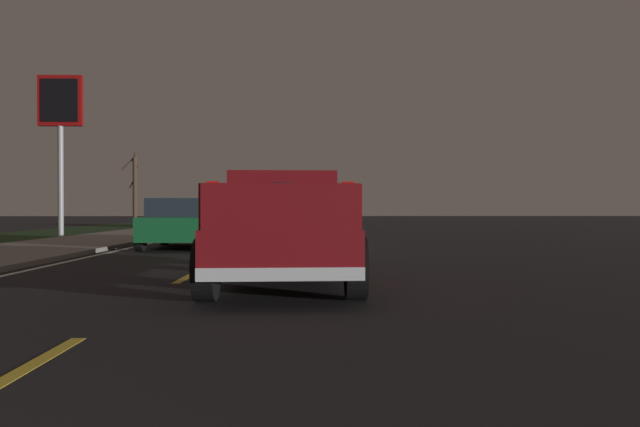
{
  "coord_description": "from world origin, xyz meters",
  "views": [
    {
      "loc": [
        -0.35,
        -2.15,
        1.22
      ],
      "look_at": [
        11.76,
        -2.43,
        1.13
      ],
      "focal_mm": 32.51,
      "sensor_mm": 36.0,
      "label": 1
    }
  ],
  "objects_px": {
    "sedan_green": "(182,223)",
    "sedan_white": "(287,223)",
    "sedan_tan": "(245,216)",
    "sedan_black": "(299,216)",
    "gas_price_sign": "(60,115)",
    "bare_tree_far": "(135,190)",
    "pickup_truck": "(282,224)"
  },
  "relations": [
    {
      "from": "bare_tree_far",
      "to": "gas_price_sign",
      "type": "bearing_deg",
      "value": -176.0
    },
    {
      "from": "sedan_black",
      "to": "sedan_white",
      "type": "relative_size",
      "value": 1.0
    },
    {
      "from": "sedan_white",
      "to": "bare_tree_far",
      "type": "xyz_separation_m",
      "value": [
        22.07,
        11.11,
        1.73
      ]
    },
    {
      "from": "sedan_black",
      "to": "sedan_green",
      "type": "bearing_deg",
      "value": 167.6
    },
    {
      "from": "pickup_truck",
      "to": "bare_tree_far",
      "type": "xyz_separation_m",
      "value": [
        30.01,
        11.3,
        1.54
      ]
    },
    {
      "from": "pickup_truck",
      "to": "gas_price_sign",
      "type": "bearing_deg",
      "value": 33.07
    },
    {
      "from": "sedan_black",
      "to": "pickup_truck",
      "type": "bearing_deg",
      "value": -179.89
    },
    {
      "from": "pickup_truck",
      "to": "gas_price_sign",
      "type": "relative_size",
      "value": 0.78
    },
    {
      "from": "pickup_truck",
      "to": "bare_tree_far",
      "type": "height_order",
      "value": "bare_tree_far"
    },
    {
      "from": "pickup_truck",
      "to": "gas_price_sign",
      "type": "distance_m",
      "value": 19.39
    },
    {
      "from": "sedan_tan",
      "to": "sedan_white",
      "type": "distance_m",
      "value": 20.17
    },
    {
      "from": "sedan_green",
      "to": "sedan_white",
      "type": "distance_m",
      "value": 3.41
    },
    {
      "from": "gas_price_sign",
      "to": "bare_tree_far",
      "type": "xyz_separation_m",
      "value": [
        14.17,
        0.99,
        -2.77
      ]
    },
    {
      "from": "sedan_white",
      "to": "bare_tree_far",
      "type": "relative_size",
      "value": 0.87
    },
    {
      "from": "sedan_green",
      "to": "sedan_tan",
      "type": "xyz_separation_m",
      "value": [
        19.16,
        0.07,
        0.0
      ]
    },
    {
      "from": "sedan_green",
      "to": "sedan_black",
      "type": "bearing_deg",
      "value": -12.4
    },
    {
      "from": "pickup_truck",
      "to": "sedan_tan",
      "type": "bearing_deg",
      "value": 7.36
    },
    {
      "from": "sedan_green",
      "to": "bare_tree_far",
      "type": "distance_m",
      "value": 22.79
    },
    {
      "from": "sedan_green",
      "to": "sedan_white",
      "type": "xyz_separation_m",
      "value": [
        -0.72,
        -3.34,
        0.0
      ]
    },
    {
      "from": "bare_tree_far",
      "to": "pickup_truck",
      "type": "bearing_deg",
      "value": -159.36
    },
    {
      "from": "sedan_tan",
      "to": "bare_tree_far",
      "type": "xyz_separation_m",
      "value": [
        2.19,
        7.71,
        1.73
      ]
    },
    {
      "from": "sedan_tan",
      "to": "sedan_white",
      "type": "height_order",
      "value": "same"
    },
    {
      "from": "sedan_tan",
      "to": "bare_tree_far",
      "type": "distance_m",
      "value": 8.2
    },
    {
      "from": "sedan_black",
      "to": "gas_price_sign",
      "type": "height_order",
      "value": "gas_price_sign"
    },
    {
      "from": "sedan_white",
      "to": "gas_price_sign",
      "type": "xyz_separation_m",
      "value": [
        7.9,
        10.12,
        4.51
      ]
    },
    {
      "from": "sedan_tan",
      "to": "gas_price_sign",
      "type": "bearing_deg",
      "value": 150.72
    },
    {
      "from": "sedan_white",
      "to": "sedan_black",
      "type": "bearing_deg",
      "value": -0.5
    },
    {
      "from": "sedan_green",
      "to": "bare_tree_far",
      "type": "relative_size",
      "value": 0.87
    },
    {
      "from": "sedan_black",
      "to": "sedan_white",
      "type": "xyz_separation_m",
      "value": [
        -16.55,
        0.14,
        0.0
      ]
    },
    {
      "from": "sedan_tan",
      "to": "sedan_black",
      "type": "relative_size",
      "value": 1.0
    },
    {
      "from": "sedan_black",
      "to": "gas_price_sign",
      "type": "relative_size",
      "value": 0.63
    },
    {
      "from": "pickup_truck",
      "to": "bare_tree_far",
      "type": "bearing_deg",
      "value": 20.64
    }
  ]
}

